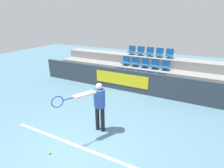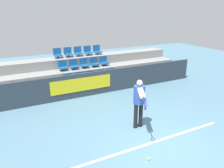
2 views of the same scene
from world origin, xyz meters
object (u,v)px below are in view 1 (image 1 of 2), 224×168
Objects in this scene: stadium_chair_1 at (129,74)px; stadium_chair_10 at (132,51)px; stadium_chair_3 at (150,77)px; stadium_chair_12 at (150,52)px; stadium_chair_13 at (159,53)px; stadium_chair_8 at (155,65)px; stadium_chair_0 at (119,73)px; tennis_player at (98,102)px; stadium_chair_2 at (139,76)px; stadium_chair_14 at (169,54)px; stadium_chair_6 at (135,62)px; stadium_chair_9 at (165,66)px; tennis_ball at (50,153)px; stadium_chair_4 at (161,79)px; stadium_chair_11 at (140,51)px; stadium_chair_7 at (145,63)px; stadium_chair_5 at (126,61)px.

stadium_chair_10 is (-0.55, 1.72, 0.90)m from stadium_chair_1.
stadium_chair_1 is 1.09m from stadium_chair_3.
stadium_chair_12 is 0.55m from stadium_chair_13.
stadium_chair_13 is (0.00, 0.86, 0.45)m from stadium_chair_8.
stadium_chair_13 is (1.64, 1.72, 0.90)m from stadium_chair_0.
stadium_chair_2 is at bearing 117.48° from tennis_player.
stadium_chair_2 is 1.00× the size of stadium_chair_13.
stadium_chair_2 is 2.22m from stadium_chair_14.
stadium_chair_6 is 1.00× the size of stadium_chair_9.
stadium_chair_14 reaches higher than stadium_chair_3.
stadium_chair_13 is 7.50m from tennis_ball.
stadium_chair_4 is 2.54m from stadium_chair_11.
stadium_chair_1 is at bearing -90.00° from stadium_chair_11.
stadium_chair_11 is (-0.55, 1.72, 0.90)m from stadium_chair_2.
stadium_chair_7 is (0.00, 0.86, 0.45)m from stadium_chair_2.
stadium_chair_4 is 1.00× the size of stadium_chair_8.
stadium_chair_9 is (1.64, 0.00, 0.00)m from stadium_chair_6.
stadium_chair_1 is 7.40× the size of tennis_ball.
stadium_chair_10 is 0.30× the size of tennis_player.
stadium_chair_3 is 4.10m from tennis_player.
stadium_chair_6 is (0.55, 0.00, 0.00)m from stadium_chair_5.
stadium_chair_14 reaches higher than stadium_chair_4.
stadium_chair_12 is (0.55, 0.00, 0.00)m from stadium_chair_11.
stadium_chair_1 is 1.00× the size of stadium_chair_4.
stadium_chair_1 is 1.94m from stadium_chair_11.
stadium_chair_13 is (0.55, 0.86, 0.45)m from stadium_chair_7.
stadium_chair_13 is at bearing 57.55° from stadium_chair_7.
stadium_chair_4 is at bearing 0.00° from stadium_chair_0.
stadium_chair_4 reaches higher than tennis_ball.
stadium_chair_2 is 1.00× the size of stadium_chair_4.
stadium_chair_3 reaches higher than tennis_ball.
stadium_chair_2 is 1.00× the size of stadium_chair_7.
stadium_chair_3 is 1.00× the size of stadium_chair_5.
stadium_chair_14 reaches higher than stadium_chair_6.
stadium_chair_13 is at bearing 180.00° from stadium_chair_14.
stadium_chair_10 reaches higher than stadium_chair_7.
stadium_chair_10 is at bearing 128.12° from tennis_player.
stadium_chair_6 is 1.00× the size of stadium_chair_12.
stadium_chair_8 is 1.11m from stadium_chair_12.
stadium_chair_7 is 1.00× the size of stadium_chair_9.
stadium_chair_11 is 1.64m from stadium_chair_14.
stadium_chair_10 is (0.00, 0.86, 0.45)m from stadium_chair_5.
stadium_chair_7 is (0.55, 0.00, 0.00)m from stadium_chair_6.
stadium_chair_9 is 1.00× the size of stadium_chair_14.
stadium_chair_4 is (1.64, 0.00, 0.00)m from stadium_chair_1.
stadium_chair_12 is at bearing 38.18° from stadium_chair_5.
stadium_chair_11 is 0.55m from stadium_chair_12.
stadium_chair_2 is (0.55, 0.00, 0.00)m from stadium_chair_1.
stadium_chair_5 is (-2.18, 0.86, 0.45)m from stadium_chair_4.
tennis_ball is at bearing -99.22° from stadium_chair_13.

